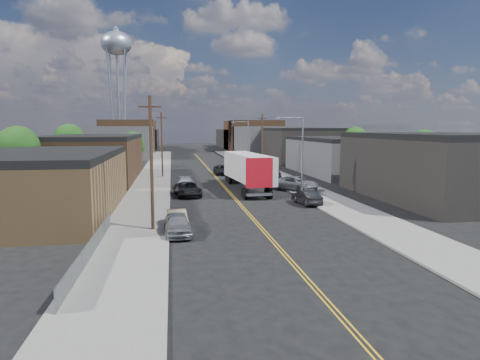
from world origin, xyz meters
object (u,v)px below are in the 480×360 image
object	(u,v)px
car_left_c	(188,189)
car_left_a	(177,224)
semi_truck	(246,169)
car_right_lot_c	(275,174)
car_right_oncoming	(307,197)
car_left_b	(177,219)
car_left_d	(186,184)
car_ahead_truck	(222,170)
water_tower	(117,48)
car_right_lot_a	(296,183)

from	to	relation	value
car_left_c	car_left_a	bearing A→B (deg)	-100.51
semi_truck	car_left_c	distance (m)	8.87
semi_truck	car_left_c	size ratio (longest dim) A/B	3.08
car_right_lot_c	car_right_oncoming	bearing A→B (deg)	-85.28
car_left_a	car_right_oncoming	size ratio (longest dim) A/B	1.05
car_left_b	car_left_d	distance (m)	20.63
car_left_b	car_right_oncoming	distance (m)	15.31
car_left_c	car_left_d	distance (m)	5.35
semi_truck	car_left_a	xyz separation A→B (m)	(-8.79, -22.05, -1.79)
semi_truck	car_left_c	world-z (taller)	semi_truck
car_ahead_truck	car_right_oncoming	bearing A→B (deg)	-80.96
car_left_a	water_tower	bearing A→B (deg)	96.27
car_left_a	car_right_lot_c	distance (m)	33.92
water_tower	car_left_c	bearing A→B (deg)	-78.56
car_left_d	car_right_lot_a	size ratio (longest dim) A/B	0.88
car_ahead_truck	semi_truck	bearing A→B (deg)	-88.00
car_left_d	car_left_c	bearing A→B (deg)	-85.99
car_left_b	car_ahead_truck	bearing A→B (deg)	73.68
water_tower	car_left_d	distance (m)	85.83
car_right_lot_a	car_left_b	bearing A→B (deg)	-164.92
water_tower	car_right_lot_c	bearing A→B (deg)	-66.85
car_left_b	car_right_lot_a	distance (m)	22.59
semi_truck	car_right_lot_a	bearing A→B (deg)	-29.22
car_left_a	car_left_d	world-z (taller)	car_left_a
car_left_a	car_right_lot_c	size ratio (longest dim) A/B	1.10
car_left_a	car_right_oncoming	distance (m)	16.62
semi_truck	car_right_oncoming	xyz separation A→B (m)	(4.21, -11.69, -1.85)
car_left_b	car_left_d	world-z (taller)	car_left_d
car_left_c	car_right_oncoming	world-z (taller)	car_left_c
car_left_b	car_left_c	size ratio (longest dim) A/B	0.72
semi_truck	car_left_a	size ratio (longest dim) A/B	3.76
car_left_a	car_right_lot_a	distance (m)	24.36
car_left_b	car_right_oncoming	size ratio (longest dim) A/B	0.93
water_tower	car_right_lot_a	xyz separation A→B (m)	(30.20, -82.00, -29.69)
car_left_b	car_left_a	bearing A→B (deg)	-94.28
car_left_a	car_right_lot_c	bearing A→B (deg)	61.79
car_left_b	car_right_lot_c	bearing A→B (deg)	58.21
car_right_oncoming	car_right_lot_a	distance (m)	9.28
semi_truck	car_right_lot_c	bearing A→B (deg)	49.59
car_left_a	car_left_d	size ratio (longest dim) A/B	0.91
semi_truck	car_left_d	xyz separation A→B (m)	(-7.47, 0.80, -1.84)
water_tower	car_ahead_truck	world-z (taller)	water_tower
car_right_lot_c	car_ahead_truck	world-z (taller)	car_right_lot_c
car_right_lot_a	car_ahead_truck	size ratio (longest dim) A/B	1.04
car_left_b	car_right_lot_a	bearing A→B (deg)	45.44
car_left_c	car_right_oncoming	bearing A→B (deg)	-37.54
water_tower	semi_truck	world-z (taller)	water_tower
car_left_c	car_right_lot_c	size ratio (longest dim) A/B	1.34
water_tower	car_ahead_truck	size ratio (longest dim) A/B	6.61
water_tower	car_left_a	xyz separation A→B (m)	(15.60, -101.49, -29.85)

